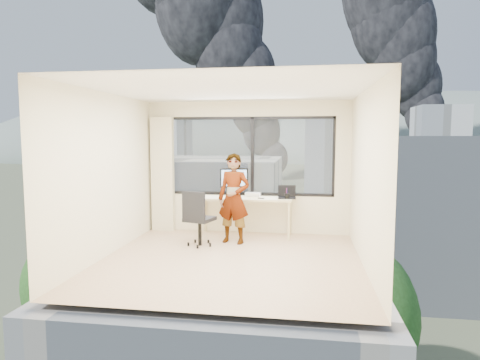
% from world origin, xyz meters
% --- Properties ---
extents(floor, '(4.00, 4.00, 0.01)m').
position_xyz_m(floor, '(0.00, 0.00, 0.00)').
color(floor, tan).
rests_on(floor, ground).
extents(ceiling, '(4.00, 4.00, 0.01)m').
position_xyz_m(ceiling, '(0.00, 0.00, 2.60)').
color(ceiling, white).
rests_on(ceiling, ground).
extents(wall_front, '(4.00, 0.01, 2.60)m').
position_xyz_m(wall_front, '(0.00, -2.00, 1.30)').
color(wall_front, beige).
rests_on(wall_front, ground).
extents(wall_left, '(0.01, 4.00, 2.60)m').
position_xyz_m(wall_left, '(-2.00, 0.00, 1.30)').
color(wall_left, beige).
rests_on(wall_left, ground).
extents(wall_right, '(0.01, 4.00, 2.60)m').
position_xyz_m(wall_right, '(2.00, 0.00, 1.30)').
color(wall_right, beige).
rests_on(wall_right, ground).
extents(window_wall, '(3.30, 0.16, 1.55)m').
position_xyz_m(window_wall, '(0.05, 2.00, 1.52)').
color(window_wall, black).
rests_on(window_wall, ground).
extents(curtain, '(0.45, 0.14, 2.30)m').
position_xyz_m(curtain, '(-1.72, 1.88, 1.15)').
color(curtain, beige).
rests_on(curtain, floor).
extents(desk, '(1.80, 0.60, 0.75)m').
position_xyz_m(desk, '(0.00, 1.66, 0.38)').
color(desk, beige).
rests_on(desk, floor).
extents(chair, '(0.63, 0.63, 1.00)m').
position_xyz_m(chair, '(-0.69, 0.80, 0.50)').
color(chair, black).
rests_on(chair, floor).
extents(person, '(0.66, 0.51, 1.61)m').
position_xyz_m(person, '(-0.13, 1.08, 0.81)').
color(person, '#2D2D33').
rests_on(person, floor).
extents(monitor, '(0.57, 0.26, 0.55)m').
position_xyz_m(monitor, '(-0.24, 1.81, 1.03)').
color(monitor, black).
rests_on(monitor, desk).
extents(game_console, '(0.31, 0.27, 0.07)m').
position_xyz_m(game_console, '(0.13, 1.87, 0.78)').
color(game_console, white).
rests_on(game_console, desk).
extents(laptop, '(0.36, 0.38, 0.22)m').
position_xyz_m(laptop, '(0.80, 1.63, 0.86)').
color(laptop, black).
rests_on(laptop, desk).
extents(cellphone, '(0.12, 0.08, 0.01)m').
position_xyz_m(cellphone, '(0.32, 1.54, 0.76)').
color(cellphone, black).
rests_on(cellphone, desk).
extents(pen_cup, '(0.10, 0.10, 0.10)m').
position_xyz_m(pen_cup, '(0.80, 1.57, 0.80)').
color(pen_cup, black).
rests_on(pen_cup, desk).
extents(handbag, '(0.27, 0.18, 0.19)m').
position_xyz_m(handbag, '(0.80, 1.82, 0.85)').
color(handbag, '#0B463C').
rests_on(handbag, desk).
extents(exterior_ground, '(400.00, 400.00, 0.04)m').
position_xyz_m(exterior_ground, '(0.00, 120.00, -14.00)').
color(exterior_ground, '#515B3D').
rests_on(exterior_ground, ground).
extents(near_bldg_a, '(16.00, 12.00, 14.00)m').
position_xyz_m(near_bldg_a, '(-9.00, 30.00, -7.00)').
color(near_bldg_a, '#F5EECD').
rests_on(near_bldg_a, exterior_ground).
extents(near_bldg_b, '(14.00, 13.00, 16.00)m').
position_xyz_m(near_bldg_b, '(12.00, 38.00, -6.00)').
color(near_bldg_b, silver).
rests_on(near_bldg_b, exterior_ground).
extents(far_tower_a, '(14.00, 14.00, 28.00)m').
position_xyz_m(far_tower_a, '(-35.00, 95.00, 0.00)').
color(far_tower_a, silver).
rests_on(far_tower_a, exterior_ground).
extents(far_tower_b, '(13.00, 13.00, 30.00)m').
position_xyz_m(far_tower_b, '(8.00, 120.00, 1.00)').
color(far_tower_b, silver).
rests_on(far_tower_b, exterior_ground).
extents(far_tower_c, '(15.00, 15.00, 26.00)m').
position_xyz_m(far_tower_c, '(45.00, 140.00, -1.00)').
color(far_tower_c, silver).
rests_on(far_tower_c, exterior_ground).
extents(far_tower_d, '(16.00, 14.00, 22.00)m').
position_xyz_m(far_tower_d, '(-60.00, 150.00, -3.00)').
color(far_tower_d, silver).
rests_on(far_tower_d, exterior_ground).
extents(hill_a, '(288.00, 216.00, 90.00)m').
position_xyz_m(hill_a, '(-120.00, 320.00, -14.00)').
color(hill_a, slate).
rests_on(hill_a, exterior_ground).
extents(hill_b, '(300.00, 220.00, 96.00)m').
position_xyz_m(hill_b, '(100.00, 320.00, -14.00)').
color(hill_b, slate).
rests_on(hill_b, exterior_ground).
extents(tree_a, '(7.00, 7.00, 8.00)m').
position_xyz_m(tree_a, '(-16.00, 22.00, -10.00)').
color(tree_a, '#214617').
rests_on(tree_a, exterior_ground).
extents(tree_b, '(7.60, 7.60, 9.00)m').
position_xyz_m(tree_b, '(4.00, 18.00, -9.50)').
color(tree_b, '#214617').
rests_on(tree_b, exterior_ground).
extents(smoke_plume_a, '(40.00, 24.00, 90.00)m').
position_xyz_m(smoke_plume_a, '(-10.00, 150.00, 39.00)').
color(smoke_plume_a, black).
rests_on(smoke_plume_a, exterior_ground).
extents(smoke_plume_b, '(30.00, 18.00, 70.00)m').
position_xyz_m(smoke_plume_b, '(55.00, 170.00, 27.00)').
color(smoke_plume_b, black).
rests_on(smoke_plume_b, exterior_ground).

